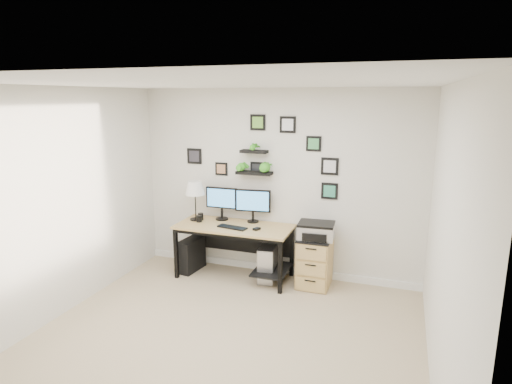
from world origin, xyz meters
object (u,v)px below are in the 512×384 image
at_px(monitor_left, 222,201).
at_px(monitor_right, 253,203).
at_px(table_lamp, 195,189).
at_px(pc_tower_grey, 268,262).
at_px(mug, 199,219).
at_px(pc_tower_black, 191,255).
at_px(file_cabinet, 315,261).
at_px(desk, 238,234).
at_px(printer, 316,231).

xyz_separation_m(monitor_left, monitor_right, (0.47, 0.03, 0.00)).
xyz_separation_m(table_lamp, pc_tower_grey, (1.10, -0.00, -0.96)).
distance_m(mug, pc_tower_grey, 1.15).
height_order(table_lamp, pc_tower_black, table_lamp).
relative_size(pc_tower_grey, file_cabinet, 0.77).
distance_m(pc_tower_black, file_cabinet, 1.81).
xyz_separation_m(monitor_right, pc_tower_grey, (0.28, -0.16, -0.78)).
relative_size(table_lamp, file_cabinet, 0.84).
bearing_deg(pc_tower_black, desk, 8.30).
relative_size(desk, pc_tower_grey, 3.10).
xyz_separation_m(desk, mug, (-0.57, -0.03, 0.17)).
distance_m(table_lamp, pc_tower_black, 0.97).
height_order(monitor_left, mug, monitor_left).
relative_size(monitor_right, mug, 5.48).
bearing_deg(pc_tower_grey, mug, -175.78).
bearing_deg(monitor_right, printer, -10.45).
height_order(mug, printer, printer).
relative_size(monitor_right, printer, 1.05).
xyz_separation_m(monitor_right, table_lamp, (-0.81, -0.16, 0.17)).
height_order(desk, monitor_right, monitor_right).
height_order(desk, pc_tower_grey, desk).
bearing_deg(pc_tower_grey, table_lamp, 179.84).
height_order(file_cabinet, printer, printer).
bearing_deg(table_lamp, pc_tower_grey, -0.16).
bearing_deg(desk, pc_tower_black, -178.44).
distance_m(monitor_left, pc_tower_grey, 1.09).
distance_m(monitor_right, pc_tower_grey, 0.85).
distance_m(monitor_left, pc_tower_black, 0.92).
bearing_deg(monitor_right, monitor_left, -176.65).
bearing_deg(file_cabinet, desk, -176.91).
distance_m(monitor_right, file_cabinet, 1.17).
relative_size(desk, pc_tower_black, 3.42).
relative_size(pc_tower_black, file_cabinet, 0.70).
distance_m(table_lamp, mug, 0.42).
xyz_separation_m(monitor_right, pc_tower_black, (-0.88, -0.23, -0.80)).
distance_m(monitor_left, mug, 0.41).
xyz_separation_m(table_lamp, printer, (1.75, -0.02, -0.43)).
relative_size(mug, printer, 0.19).
bearing_deg(monitor_left, pc_tower_grey, -10.10).
bearing_deg(pc_tower_black, mug, 3.50).
relative_size(table_lamp, pc_tower_grey, 1.10).
height_order(pc_tower_black, file_cabinet, file_cabinet).
bearing_deg(monitor_left, file_cabinet, -4.95).
relative_size(desk, monitor_right, 3.16).
distance_m(monitor_left, monitor_right, 0.47).
bearing_deg(desk, pc_tower_grey, 6.04).
bearing_deg(file_cabinet, monitor_left, 175.05).
height_order(table_lamp, printer, table_lamp).
height_order(monitor_left, table_lamp, table_lamp).
height_order(pc_tower_black, printer, printer).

